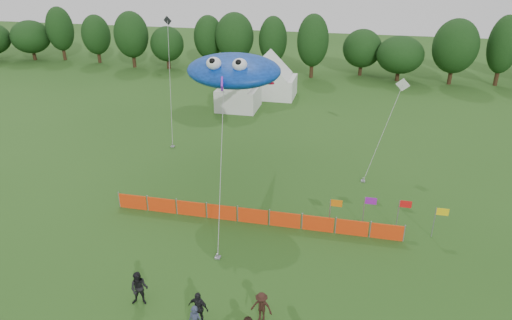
% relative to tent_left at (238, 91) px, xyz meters
% --- Properties ---
extents(ground, '(160.00, 160.00, 0.00)m').
position_rel_tent_left_xyz_m(ground, '(7.09, -29.30, -1.88)').
color(ground, '#234C16').
rests_on(ground, ground).
extents(treeline, '(104.57, 8.78, 8.36)m').
position_rel_tent_left_xyz_m(treeline, '(8.69, 15.63, 2.30)').
color(treeline, '#382314').
rests_on(treeline, ground).
extents(tent_left, '(4.23, 4.23, 3.73)m').
position_rel_tent_left_xyz_m(tent_left, '(0.00, 0.00, 0.00)').
color(tent_left, silver).
rests_on(tent_left, ground).
extents(tent_right, '(5.35, 4.28, 3.78)m').
position_rel_tent_left_xyz_m(tent_right, '(2.62, 5.07, 0.03)').
color(tent_right, white).
rests_on(tent_right, ground).
extents(barrier_fence, '(17.90, 0.06, 1.00)m').
position_rel_tent_left_xyz_m(barrier_fence, '(6.47, -21.45, -1.38)').
color(barrier_fence, '#ED390D').
rests_on(barrier_fence, ground).
extents(flag_row, '(6.73, 0.57, 1.96)m').
position_rel_tent_left_xyz_m(flag_row, '(14.29, -20.38, -0.57)').
color(flag_row, gray).
rests_on(flag_row, ground).
extents(spectator_b, '(0.98, 0.82, 1.79)m').
position_rel_tent_left_xyz_m(spectator_b, '(2.83, -29.49, -0.99)').
color(spectator_b, black).
rests_on(spectator_b, ground).
extents(spectator_c, '(1.04, 0.67, 1.53)m').
position_rel_tent_left_xyz_m(spectator_c, '(8.68, -29.30, -1.11)').
color(spectator_c, black).
rests_on(spectator_c, ground).
extents(spectator_d, '(1.06, 0.60, 1.71)m').
position_rel_tent_left_xyz_m(spectator_d, '(5.95, -30.06, -1.03)').
color(spectator_d, black).
rests_on(spectator_d, ground).
extents(stingray_kite, '(7.80, 17.21, 9.56)m').
position_rel_tent_left_xyz_m(stingray_kite, '(4.21, -16.49, 6.48)').
color(stingray_kite, blue).
rests_on(stingray_kite, ground).
extents(small_kite_white, '(2.99, 4.96, 6.65)m').
position_rel_tent_left_xyz_m(small_kite_white, '(14.66, -11.12, 2.30)').
color(small_kite_white, white).
rests_on(small_kite_white, ground).
extents(small_kite_dark, '(3.26, 7.54, 9.88)m').
position_rel_tent_left_xyz_m(small_kite_dark, '(-4.51, -6.94, 3.79)').
color(small_kite_dark, black).
rests_on(small_kite_dark, ground).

